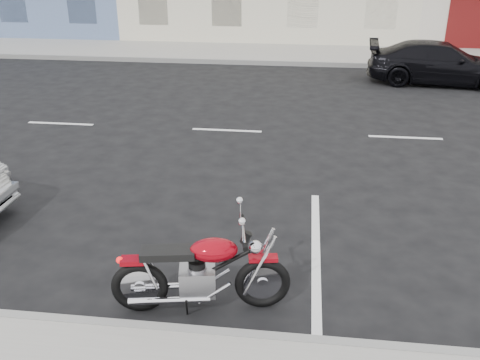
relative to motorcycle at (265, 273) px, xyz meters
name	(u,v)px	position (x,y,z in m)	size (l,w,h in m)	color
ground	(314,134)	(0.62, 6.31, -0.48)	(120.00, 120.00, 0.00)	black
sidewalk_far	(182,51)	(-4.38, 15.01, -0.40)	(80.00, 3.40, 0.15)	gray
curb_far	(172,60)	(-4.38, 13.31, -0.40)	(80.00, 0.12, 0.16)	gray
motorcycle	(265,273)	(0.00, 0.00, 0.00)	(2.08, 0.75, 1.05)	black
car_far	(440,63)	(4.34, 11.41, 0.14)	(1.73, 4.25, 1.23)	black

